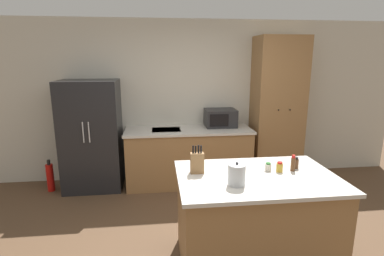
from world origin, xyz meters
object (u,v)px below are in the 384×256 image
object	(u,v)px
microwave	(220,118)
spice_bottle_tall_dark	(280,167)
knife_block	(197,163)
refrigerator	(92,135)
fire_extinguisher	(50,177)
spice_bottle_amber_oil	(296,163)
kettle	(237,175)
pantry_cabinet	(277,110)
spice_bottle_short_red	(293,164)
spice_bottle_green_herb	(268,167)

from	to	relation	value
microwave	spice_bottle_tall_dark	xyz separation A→B (m)	(0.14, -2.10, -0.07)
microwave	knife_block	bearing A→B (deg)	-107.81
refrigerator	fire_extinguisher	world-z (taller)	refrigerator
spice_bottle_amber_oil	fire_extinguisher	world-z (taller)	spice_bottle_amber_oil
microwave	kettle	world-z (taller)	microwave
knife_block	spice_bottle_tall_dark	distance (m)	0.80
pantry_cabinet	kettle	world-z (taller)	pantry_cabinet
knife_block	spice_bottle_amber_oil	bearing A→B (deg)	0.67
spice_bottle_tall_dark	fire_extinguisher	distance (m)	3.48
spice_bottle_short_red	spice_bottle_amber_oil	distance (m)	0.09
refrigerator	spice_bottle_green_herb	size ratio (longest dim) A/B	20.87
spice_bottle_short_red	fire_extinguisher	bearing A→B (deg)	147.20
pantry_cabinet	spice_bottle_green_herb	distance (m)	2.20
refrigerator	spice_bottle_green_herb	distance (m)	2.84
refrigerator	spice_bottle_tall_dark	world-z (taller)	refrigerator
spice_bottle_short_red	spice_bottle_tall_dark	bearing A→B (deg)	-176.42
pantry_cabinet	spice_bottle_tall_dark	distance (m)	2.20
spice_bottle_amber_oil	kettle	distance (m)	0.76
spice_bottle_tall_dark	kettle	bearing A→B (deg)	-153.06
refrigerator	fire_extinguisher	size ratio (longest dim) A/B	3.37
pantry_cabinet	spice_bottle_short_red	size ratio (longest dim) A/B	14.65
kettle	fire_extinguisher	distance (m)	3.26
refrigerator	pantry_cabinet	bearing A→B (deg)	1.18
spice_bottle_short_red	fire_extinguisher	world-z (taller)	spice_bottle_short_red
knife_block	spice_bottle_short_red	xyz separation A→B (m)	(0.93, -0.06, -0.03)
knife_block	spice_bottle_tall_dark	world-z (taller)	knife_block
pantry_cabinet	kettle	xyz separation A→B (m)	(-1.29, -2.29, -0.15)
spice_bottle_green_herb	microwave	bearing A→B (deg)	91.09
refrigerator	spice_bottle_short_red	world-z (taller)	refrigerator
knife_block	spice_bottle_tall_dark	size ratio (longest dim) A/B	2.75
microwave	knife_block	size ratio (longest dim) A/B	1.80
spice_bottle_amber_oil	spice_bottle_green_herb	bearing A→B (deg)	-173.38
spice_bottle_green_herb	fire_extinguisher	size ratio (longest dim) A/B	0.16
pantry_cabinet	fire_extinguisher	distance (m)	3.73
spice_bottle_short_red	kettle	world-z (taller)	kettle
pantry_cabinet	spice_bottle_tall_dark	xyz separation A→B (m)	(-0.80, -2.04, -0.19)
spice_bottle_short_red	microwave	bearing A→B (deg)	97.52
spice_bottle_amber_oil	kettle	world-z (taller)	kettle
knife_block	spice_bottle_amber_oil	distance (m)	0.99
refrigerator	pantry_cabinet	xyz separation A→B (m)	(2.96, 0.06, 0.33)
microwave	spice_bottle_amber_oil	bearing A→B (deg)	-80.58
knife_block	spice_bottle_tall_dark	xyz separation A→B (m)	(0.79, -0.06, -0.06)
refrigerator	knife_block	distance (m)	2.37
knife_block	fire_extinguisher	xyz separation A→B (m)	(-2.02, 1.84, -0.81)
pantry_cabinet	microwave	distance (m)	0.94
spice_bottle_green_herb	knife_block	bearing A→B (deg)	178.11
knife_block	spice_bottle_green_herb	distance (m)	0.70
spice_bottle_green_herb	refrigerator	bearing A→B (deg)	136.70
knife_block	spice_bottle_amber_oil	xyz separation A→B (m)	(0.99, 0.01, -0.05)
refrigerator	kettle	size ratio (longest dim) A/B	8.08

